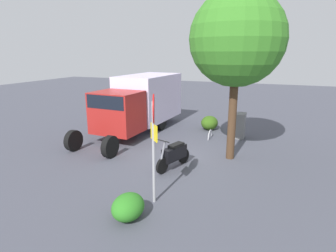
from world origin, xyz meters
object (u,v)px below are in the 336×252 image
motorcycle (174,154)px  box_truck_near (140,101)px  bike_rack_hoop (210,138)px  utility_cabinet (240,126)px  street_tree (237,39)px  stop_sign (154,132)px

motorcycle → box_truck_near: bearing=-122.0°
box_truck_near → bike_rack_hoop: bearing=93.0°
utility_cabinet → bike_rack_hoop: bearing=-66.7°
utility_cabinet → box_truck_near: bearing=-83.8°
street_tree → utility_cabinet: bearing=-179.6°
stop_sign → street_tree: bearing=161.5°
motorcycle → street_tree: 4.70m
street_tree → motorcycle: bearing=-45.1°
box_truck_near → motorcycle: size_ratio=4.32×
motorcycle → stop_sign: stop_sign is taller
box_truck_near → motorcycle: (4.10, 3.45, -1.08)m
street_tree → utility_cabinet: street_tree is taller
utility_cabinet → street_tree: bearing=0.4°
stop_sign → utility_cabinet: bearing=169.0°
motorcycle → street_tree: street_tree is taller
street_tree → bike_rack_hoop: size_ratio=7.38×
stop_sign → street_tree: size_ratio=0.49×
box_truck_near → stop_sign: 7.58m
box_truck_near → bike_rack_hoop: box_truck_near is taller
motorcycle → street_tree: (-1.72, 1.73, 4.01)m
utility_cabinet → bike_rack_hoop: (0.58, -1.35, -0.62)m
utility_cabinet → bike_rack_hoop: size_ratio=1.45×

